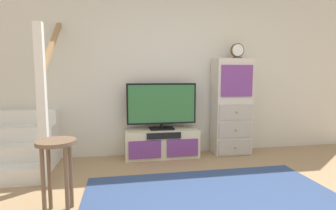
{
  "coord_description": "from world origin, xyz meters",
  "views": [
    {
      "loc": [
        -0.89,
        -1.62,
        1.22
      ],
      "look_at": [
        -0.28,
        1.81,
        0.84
      ],
      "focal_mm": 27.81,
      "sensor_mm": 36.0,
      "label": 1
    }
  ],
  "objects_px": {
    "media_console": "(162,143)",
    "desk_clock": "(237,51)",
    "television": "(162,105)",
    "bar_stool_near": "(57,159)",
    "side_cabinet": "(232,107)"
  },
  "relations": [
    {
      "from": "desk_clock",
      "to": "television",
      "type": "bearing_deg",
      "value": 178.6
    },
    {
      "from": "media_console",
      "to": "desk_clock",
      "type": "bearing_deg",
      "value": -0.23
    },
    {
      "from": "media_console",
      "to": "bar_stool_near",
      "type": "bearing_deg",
      "value": -128.69
    },
    {
      "from": "side_cabinet",
      "to": "bar_stool_near",
      "type": "relative_size",
      "value": 2.23
    },
    {
      "from": "side_cabinet",
      "to": "desk_clock",
      "type": "xyz_separation_m",
      "value": [
        0.06,
        -0.01,
        0.87
      ]
    },
    {
      "from": "television",
      "to": "desk_clock",
      "type": "height_order",
      "value": "desk_clock"
    },
    {
      "from": "media_console",
      "to": "bar_stool_near",
      "type": "relative_size",
      "value": 1.65
    },
    {
      "from": "television",
      "to": "bar_stool_near",
      "type": "distance_m",
      "value": 1.91
    },
    {
      "from": "media_console",
      "to": "desk_clock",
      "type": "distance_m",
      "value": 1.83
    },
    {
      "from": "side_cabinet",
      "to": "bar_stool_near",
      "type": "height_order",
      "value": "side_cabinet"
    },
    {
      "from": "side_cabinet",
      "to": "desk_clock",
      "type": "distance_m",
      "value": 0.87
    },
    {
      "from": "desk_clock",
      "to": "side_cabinet",
      "type": "bearing_deg",
      "value": 166.65
    },
    {
      "from": "media_console",
      "to": "desk_clock",
      "type": "relative_size",
      "value": 4.71
    },
    {
      "from": "media_console",
      "to": "side_cabinet",
      "type": "bearing_deg",
      "value": 0.53
    },
    {
      "from": "media_console",
      "to": "television",
      "type": "distance_m",
      "value": 0.58
    }
  ]
}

